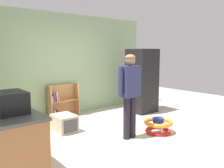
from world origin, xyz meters
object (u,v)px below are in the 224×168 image
object	(u,v)px
microwave	(10,102)
bookshelf	(61,103)
kitchen_counter	(2,136)
yellow_cup	(5,101)
standing_person	(130,89)
baby_walker	(158,125)
pet_carrier	(65,123)
refrigerator	(142,81)
orange_cup	(7,103)

from	to	relation	value
microwave	bookshelf	bearing A→B (deg)	51.17
kitchen_counter	microwave	world-z (taller)	microwave
microwave	yellow_cup	world-z (taller)	microwave
bookshelf	yellow_cup	world-z (taller)	yellow_cup
standing_person	baby_walker	bearing A→B (deg)	-12.93
pet_carrier	yellow_cup	xyz separation A→B (m)	(-1.34, -0.71, 0.77)
standing_person	yellow_cup	distance (m)	2.20
bookshelf	pet_carrier	xyz separation A→B (m)	(-0.48, -1.08, -0.20)
refrigerator	microwave	xyz separation A→B (m)	(-3.96, -1.45, 0.15)
refrigerator	baby_walker	world-z (taller)	refrigerator
orange_cup	yellow_cup	world-z (taller)	same
baby_walker	kitchen_counter	bearing A→B (deg)	169.54
kitchen_counter	pet_carrier	bearing A→B (deg)	28.57
kitchen_counter	pet_carrier	world-z (taller)	kitchen_counter
kitchen_counter	refrigerator	size ratio (longest dim) A/B	1.19
kitchen_counter	baby_walker	xyz separation A→B (m)	(2.92, -0.54, -0.29)
baby_walker	orange_cup	bearing A→B (deg)	171.03
bookshelf	orange_cup	bearing A→B (deg)	-133.19
kitchen_counter	yellow_cup	world-z (taller)	yellow_cup
orange_cup	standing_person	bearing A→B (deg)	-7.70
pet_carrier	kitchen_counter	bearing A→B (deg)	-151.43
standing_person	pet_carrier	bearing A→B (deg)	124.73
bookshelf	standing_person	bearing A→B (deg)	-81.70
baby_walker	microwave	xyz separation A→B (m)	(-2.91, 0.03, 0.88)
microwave	orange_cup	xyz separation A→B (m)	(0.07, 0.42, -0.09)
yellow_cup	microwave	bearing A→B (deg)	-98.39
kitchen_counter	orange_cup	distance (m)	0.51
orange_cup	bookshelf	bearing A→B (deg)	46.81
refrigerator	kitchen_counter	bearing A→B (deg)	-166.62
orange_cup	pet_carrier	bearing A→B (deg)	32.82
refrigerator	yellow_cup	xyz separation A→B (m)	(-3.87, -0.88, 0.06)
standing_person	baby_walker	xyz separation A→B (m)	(0.68, -0.16, -0.82)
pet_carrier	orange_cup	world-z (taller)	orange_cup
yellow_cup	baby_walker	bearing A→B (deg)	-12.10
standing_person	microwave	xyz separation A→B (m)	(-2.23, -0.12, 0.06)
bookshelf	orange_cup	size ratio (longest dim) A/B	8.95
baby_walker	yellow_cup	world-z (taller)	yellow_cup
refrigerator	bookshelf	xyz separation A→B (m)	(-2.05, 0.92, -0.51)
kitchen_counter	orange_cup	world-z (taller)	orange_cup
bookshelf	baby_walker	bearing A→B (deg)	-67.25
refrigerator	yellow_cup	distance (m)	3.97
standing_person	orange_cup	bearing A→B (deg)	172.30
bookshelf	baby_walker	size ratio (longest dim) A/B	1.41
yellow_cup	bookshelf	bearing A→B (deg)	44.56
standing_person	orange_cup	xyz separation A→B (m)	(-2.16, 0.29, -0.04)
baby_walker	yellow_cup	xyz separation A→B (m)	(-2.83, 0.61, 0.79)
refrigerator	standing_person	distance (m)	2.18
kitchen_counter	refrigerator	world-z (taller)	refrigerator
kitchen_counter	orange_cup	size ratio (longest dim) A/B	22.28
baby_walker	pet_carrier	distance (m)	1.99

